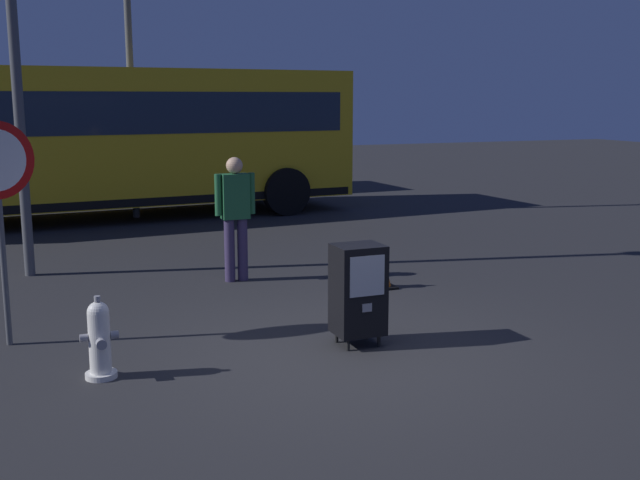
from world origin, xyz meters
name	(u,v)px	position (x,y,z in m)	size (l,w,h in m)	color
ground_plane	(338,355)	(0.00, 0.00, 0.00)	(60.00, 60.00, 0.00)	#262628
fire_hydrant	(99,340)	(-2.19, 0.24, 0.35)	(0.33, 0.32, 0.75)	silver
newspaper_box_primary	(358,289)	(0.31, 0.22, 0.57)	(0.48, 0.42, 1.02)	black
pedestrian	(235,211)	(-0.05, 3.32, 0.95)	(0.55, 0.22, 1.67)	#382D51
traffic_cone	(381,268)	(1.57, 2.23, 0.26)	(0.36, 0.36, 0.53)	black
bus_near	(93,135)	(-1.18, 9.63, 1.71)	(10.64, 3.31, 3.00)	gold
bus_far	(23,128)	(-2.39, 13.55, 1.71)	(10.60, 3.16, 3.00)	beige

